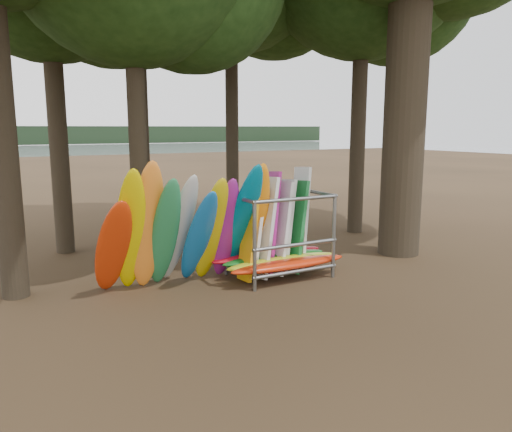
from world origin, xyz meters
TOP-DOWN VIEW (x-y plane):
  - ground at (0.00, 0.00)m, footprint 120.00×120.00m
  - lake at (0.00, 60.00)m, footprint 160.00×160.00m
  - far_shore at (0.00, 110.00)m, footprint 160.00×4.00m
  - kayak_row at (-1.35, 0.91)m, footprint 4.20×2.11m
  - storage_rack at (0.89, 0.65)m, footprint 3.20×1.58m

SIDE VIEW (x-z plane):
  - ground at x=0.00m, z-range 0.00..0.00m
  - lake at x=0.00m, z-range 0.00..0.00m
  - storage_rack at x=0.89m, z-range -0.38..2.30m
  - kayak_row at x=-1.35m, z-range -0.22..2.90m
  - far_shore at x=0.00m, z-range 0.00..4.00m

